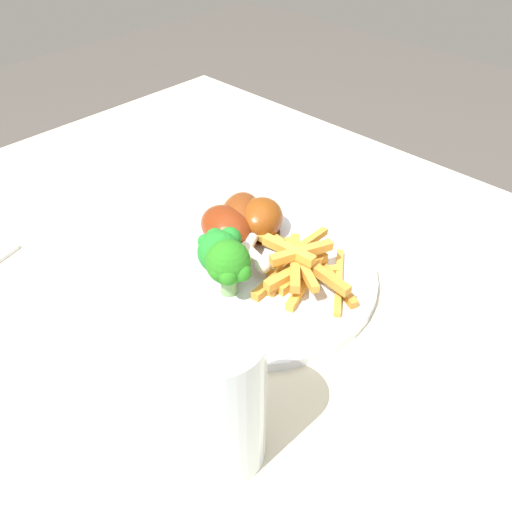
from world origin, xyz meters
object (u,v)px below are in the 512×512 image
at_px(dining_table, 263,360).
at_px(water_glass, 222,400).
at_px(chicken_drumstick_far, 228,229).
at_px(broccoli_floret_front, 220,250).
at_px(broccoli_floret_middle, 227,264).
at_px(carrot_fries_pile, 301,267).
at_px(chicken_drumstick_near, 240,218).
at_px(chicken_drumstick_extra, 260,221).
at_px(dinner_plate, 256,273).

bearing_deg(dining_table, water_glass, -56.77).
height_order(dining_table, chicken_drumstick_far, chicken_drumstick_far).
relative_size(broccoli_floret_front, broccoli_floret_middle, 0.93).
height_order(carrot_fries_pile, water_glass, water_glass).
relative_size(broccoli_floret_front, chicken_drumstick_near, 0.48).
distance_m(chicken_drumstick_far, chicken_drumstick_extra, 0.04).
bearing_deg(dining_table, chicken_drumstick_extra, 135.96).
relative_size(broccoli_floret_front, water_glass, 0.44).
bearing_deg(carrot_fries_pile, broccoli_floret_front, -137.17).
relative_size(dinner_plate, water_glass, 1.99).
relative_size(dining_table, carrot_fries_pile, 6.57).
bearing_deg(broccoli_floret_front, chicken_drumstick_near, 120.42).
bearing_deg(carrot_fries_pile, dinner_plate, -150.95).
xyz_separation_m(broccoli_floret_middle, chicken_drumstick_extra, (-0.05, 0.10, -0.02)).
bearing_deg(carrot_fries_pile, chicken_drumstick_near, 172.79).
bearing_deg(dining_table, chicken_drumstick_near, 148.01).
bearing_deg(carrot_fries_pile, broccoli_floret_middle, -118.59).
bearing_deg(broccoli_floret_middle, dining_table, 48.04).
bearing_deg(chicken_drumstick_far, carrot_fries_pile, 6.78).
xyz_separation_m(dinner_plate, chicken_drumstick_far, (-0.06, 0.01, 0.03)).
height_order(broccoli_floret_middle, water_glass, water_glass).
height_order(dinner_plate, water_glass, water_glass).
relative_size(chicken_drumstick_near, chicken_drumstick_extra, 1.06).
relative_size(chicken_drumstick_near, water_glass, 0.92).
xyz_separation_m(dinner_plate, broccoli_floret_front, (-0.02, -0.04, 0.04)).
bearing_deg(dinner_plate, chicken_drumstick_extra, 130.01).
bearing_deg(dinner_plate, water_glass, -52.99).
distance_m(broccoli_floret_middle, chicken_drumstick_extra, 0.11).
relative_size(dinner_plate, broccoli_floret_front, 4.50).
bearing_deg(chicken_drumstick_near, dinner_plate, -31.25).
xyz_separation_m(chicken_drumstick_far, water_glass, (0.19, -0.19, 0.04)).
distance_m(carrot_fries_pile, chicken_drumstick_extra, 0.09).
bearing_deg(chicken_drumstick_far, chicken_drumstick_near, 102.87).
relative_size(carrot_fries_pile, chicken_drumstick_extra, 1.39).
bearing_deg(dinner_plate, dining_table, -33.49).
bearing_deg(water_glass, chicken_drumstick_near, 132.51).
xyz_separation_m(broccoli_floret_front, chicken_drumstick_extra, (-0.02, 0.09, -0.02)).
xyz_separation_m(dinner_plate, chicken_drumstick_extra, (-0.04, 0.05, 0.03)).
distance_m(dining_table, broccoli_floret_front, 0.16).
distance_m(dining_table, dinner_plate, 0.12).
distance_m(broccoli_floret_middle, chicken_drumstick_near, 0.11).
relative_size(carrot_fries_pile, chicken_drumstick_far, 1.27).
bearing_deg(carrot_fries_pile, water_glass, -66.56).
bearing_deg(chicken_drumstick_far, chicken_drumstick_extra, 65.55).
bearing_deg(water_glass, chicken_drumstick_far, 135.35).
bearing_deg(broccoli_floret_middle, water_glass, -44.97).
xyz_separation_m(broccoli_floret_middle, water_glass, (0.13, -0.13, 0.02)).
distance_m(broccoli_floret_front, chicken_drumstick_far, 0.06).
xyz_separation_m(chicken_drumstick_far, chicken_drumstick_extra, (0.02, 0.04, 0.00)).
bearing_deg(chicken_drumstick_extra, broccoli_floret_front, -76.04).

